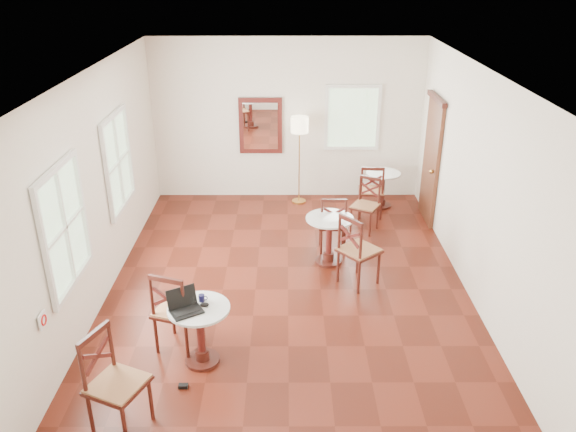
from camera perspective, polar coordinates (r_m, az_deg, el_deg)
The scene contains 17 objects.
ground at distance 8.11m, azimuth 0.01°, elevation -7.33°, with size 7.00×7.00×0.00m, color #551A0E.
room_shell at distance 7.55m, azimuth -0.46°, elevation 6.07°, with size 5.02×7.02×3.01m.
cafe_table_near at distance 6.63m, azimuth -8.74°, elevation -11.02°, with size 0.70×0.70×0.74m.
cafe_table_mid at distance 8.59m, azimuth 4.11°, elevation -1.89°, with size 0.71×0.71×0.75m.
cafe_table_back at distance 10.70m, azimuth 9.40°, elevation 3.00°, with size 0.63×0.63×0.67m.
chair_near_a at distance 6.85m, azimuth -11.04°, elevation -9.19°, with size 0.62×0.62×1.06m.
chair_near_b at distance 5.96m, azimuth -16.85°, elevation -15.62°, with size 0.65×0.65×1.08m.
chair_mid_a at distance 8.92m, azimuth 4.48°, elevation -0.78°, with size 0.45×0.45×0.96m.
chair_mid_b at distance 8.05m, azimuth 6.97°, elevation -3.39°, with size 0.70×0.70×1.07m.
chair_back_a at distance 10.24m, azimuth 8.30°, elevation 2.52°, with size 0.50×0.50×0.98m.
chair_back_b at distance 9.71m, azimuth 7.75°, elevation 1.09°, with size 0.57×0.57×0.91m.
floor_lamp at distance 10.44m, azimuth 1.15°, elevation 8.50°, with size 0.32×0.32×1.65m.
laptop at distance 6.42m, azimuth -10.29°, elevation -8.75°, with size 0.43×0.41×0.24m.
mouse at distance 6.47m, azimuth -8.32°, elevation -8.73°, with size 0.11×0.07×0.04m, color black.
navy_mug at distance 6.55m, azimuth -8.58°, elevation -8.08°, with size 0.10×0.07×0.08m.
water_glass at distance 6.47m, azimuth -9.43°, elevation -8.50°, with size 0.06×0.06×0.10m, color white.
power_adapter at distance 6.57m, azimuth -10.39°, elevation -16.32°, with size 0.10×0.06×0.04m, color black.
Camera 1 is at (-0.02, -6.89, 4.27)m, focal length 35.69 mm.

